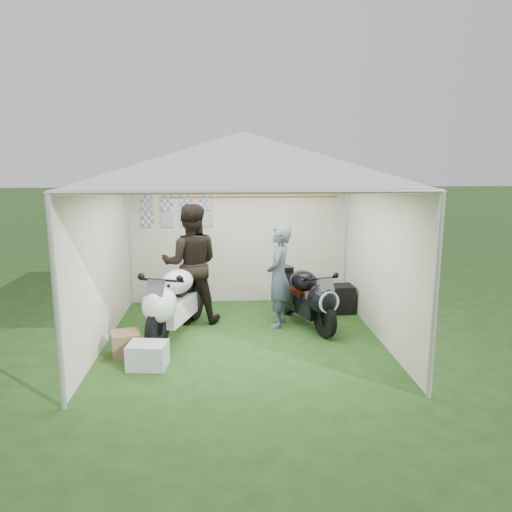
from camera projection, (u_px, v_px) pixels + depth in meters
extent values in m
plane|color=#1E3F15|center=(244.00, 338.00, 7.43)|extent=(80.00, 80.00, 0.00)
cylinder|color=silver|center=(56.00, 305.00, 5.12)|extent=(0.06, 0.06, 2.30)
cylinder|color=silver|center=(435.00, 298.00, 5.37)|extent=(0.06, 0.06, 2.30)
cylinder|color=silver|center=(129.00, 242.00, 9.04)|extent=(0.06, 0.06, 2.30)
cylinder|color=silver|center=(346.00, 239.00, 9.29)|extent=(0.06, 0.06, 2.30)
cube|color=silver|center=(239.00, 240.00, 9.16)|extent=(4.00, 0.02, 2.30)
cube|color=silver|center=(103.00, 265.00, 7.08)|extent=(0.02, 4.00, 2.30)
cube|color=silver|center=(379.00, 261.00, 7.33)|extent=(0.02, 4.00, 2.30)
pyramid|color=silver|center=(243.00, 157.00, 6.92)|extent=(5.66, 5.66, 0.70)
cube|color=#99A5B7|center=(147.00, 203.00, 8.91)|extent=(0.22, 0.02, 0.28)
cube|color=#99A5B7|center=(166.00, 203.00, 8.93)|extent=(0.22, 0.02, 0.28)
cube|color=#99A5B7|center=(186.00, 203.00, 8.95)|extent=(0.22, 0.01, 0.28)
cube|color=#99A5B7|center=(206.00, 203.00, 8.97)|extent=(0.22, 0.01, 0.28)
cube|color=#99A5B7|center=(147.00, 220.00, 8.97)|extent=(0.22, 0.02, 0.28)
cube|color=#99A5B7|center=(167.00, 219.00, 8.99)|extent=(0.22, 0.01, 0.28)
cube|color=#99A5B7|center=(187.00, 219.00, 9.01)|extent=(0.22, 0.02, 0.28)
cube|color=#99A5B7|center=(206.00, 219.00, 9.03)|extent=(0.22, 0.01, 0.28)
cylinder|color=#D8590C|center=(250.00, 197.00, 8.99)|extent=(3.20, 0.02, 0.02)
cylinder|color=black|center=(157.00, 329.00, 6.90)|extent=(0.28, 0.62, 0.62)
cylinder|color=black|center=(194.00, 301.00, 8.27)|extent=(0.32, 0.63, 0.62)
cube|color=silver|center=(176.00, 310.00, 7.52)|extent=(0.62, 1.03, 0.31)
ellipsoid|color=silver|center=(160.00, 304.00, 6.93)|extent=(0.62, 0.72, 0.51)
ellipsoid|color=silver|center=(177.00, 282.00, 7.54)|extent=(0.61, 0.74, 0.36)
cube|color=black|center=(187.00, 279.00, 7.94)|extent=(0.43, 0.67, 0.14)
cube|color=silver|center=(194.00, 270.00, 8.25)|extent=(0.30, 0.36, 0.18)
cube|color=black|center=(185.00, 291.00, 7.88)|extent=(0.26, 0.57, 0.10)
cube|color=#3F474C|center=(155.00, 288.00, 6.76)|extent=(0.28, 0.21, 0.22)
cylinder|color=black|center=(325.00, 319.00, 7.42)|extent=(0.27, 0.55, 0.55)
cylinder|color=black|center=(287.00, 298.00, 8.58)|extent=(0.31, 0.57, 0.55)
cube|color=black|center=(306.00, 304.00, 7.95)|extent=(0.58, 0.93, 0.28)
ellipsoid|color=black|center=(322.00, 299.00, 7.45)|extent=(0.57, 0.66, 0.46)
ellipsoid|color=black|center=(303.00, 281.00, 7.96)|extent=(0.57, 0.67, 0.32)
cube|color=black|center=(293.00, 279.00, 8.30)|extent=(0.41, 0.60, 0.13)
cube|color=black|center=(285.00, 271.00, 8.56)|extent=(0.28, 0.33, 0.17)
cube|color=#911A02|center=(295.00, 289.00, 8.25)|extent=(0.25, 0.51, 0.09)
cube|color=#3F474C|center=(326.00, 285.00, 7.30)|extent=(0.25, 0.20, 0.19)
cylinder|color=white|center=(329.00, 302.00, 7.27)|extent=(0.32, 0.13, 0.33)
cube|color=blue|center=(284.00, 304.00, 8.69)|extent=(0.39, 0.31, 0.26)
imported|color=black|center=(191.00, 264.00, 8.01)|extent=(0.95, 0.74, 1.93)
imported|color=slate|center=(279.00, 276.00, 7.84)|extent=(0.54, 0.67, 1.61)
cube|color=black|center=(339.00, 299.00, 8.64)|extent=(0.50, 0.41, 0.48)
cube|color=silver|center=(148.00, 355.00, 6.37)|extent=(0.52, 0.43, 0.32)
cube|color=brown|center=(126.00, 344.00, 6.75)|extent=(0.45, 0.45, 0.33)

